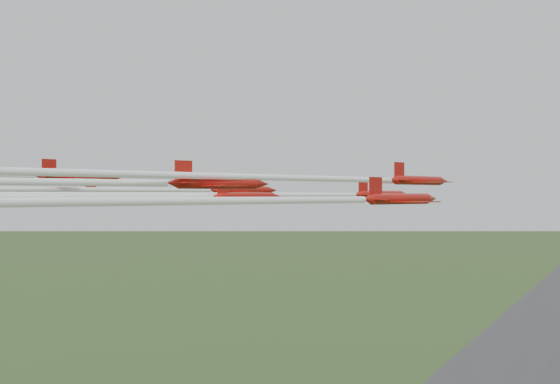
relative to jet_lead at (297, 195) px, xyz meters
The scene contains 9 objects.
runway 202.38m from the jet_lead, 90.17° to the left, with size 38.00×900.00×0.04m, color #343437.
jet_lead is the anchor object (origin of this frame).
jet_row2_left 22.29m from the jet_lead, 156.44° to the right, with size 28.38×64.50×2.93m.
jet_row2_right 19.33m from the jet_lead, 57.19° to the right, with size 24.42×62.75×2.63m.
jet_row3_left 41.41m from the jet_lead, 157.17° to the right, with size 25.29×55.10×2.44m.
jet_row3_mid 28.04m from the jet_lead, 106.79° to the right, with size 23.89×64.50×2.52m.
jet_row3_right 32.89m from the jet_lead, 62.52° to the right, with size 20.96×53.05×2.53m.
jet_row4_left 36.15m from the jet_lead, 128.85° to the right, with size 15.93×42.54×2.58m.
jet_row4_right 40.18m from the jet_lead, 89.30° to the right, with size 24.88×53.00×2.49m.
Camera 1 is at (39.97, -66.21, 59.04)m, focal length 40.00 mm.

